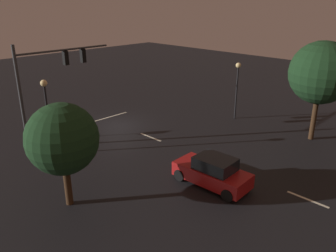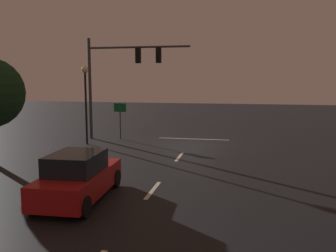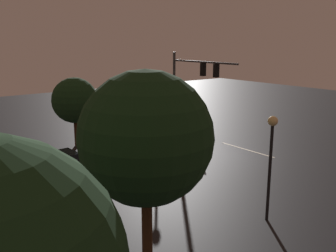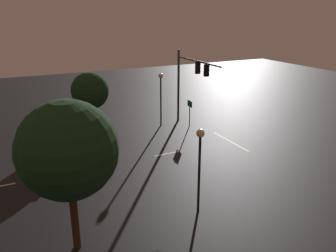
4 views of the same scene
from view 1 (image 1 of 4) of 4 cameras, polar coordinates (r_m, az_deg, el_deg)
name	(u,v)px [view 1 (image 1 of 4)]	position (r m, az deg, el deg)	size (l,w,h in m)	color
ground_plane	(118,124)	(28.40, -8.41, 0.30)	(80.00, 80.00, 0.00)	black
traffic_signal_assembly	(49,73)	(25.23, -19.29, 8.34)	(7.22, 0.47, 7.05)	#383A3D
lane_dash_far	(151,137)	(25.51, -2.93, -1.88)	(2.20, 0.16, 0.01)	beige
lane_dash_mid	(215,163)	(21.84, 7.86, -6.10)	(2.20, 0.16, 0.01)	beige
lane_dash_near	(308,199)	(19.38, 22.39, -11.32)	(2.20, 0.16, 0.01)	beige
stop_bar	(104,119)	(29.93, -10.73, 1.23)	(5.00, 0.16, 0.01)	beige
car_approaching	(212,172)	(19.03, 7.47, -7.65)	(2.08, 4.44, 1.70)	maroon
street_lamp_left_kerb	(237,80)	(29.14, 11.57, 7.61)	(0.44, 0.44, 4.83)	black
street_lamp_right_kerb	(46,103)	(22.92, -19.75, 3.64)	(0.44, 0.44, 5.04)	black
route_sign	(53,114)	(26.01, -18.68, 1.86)	(0.90, 0.14, 2.60)	#383A3D
tree_left_near	(321,73)	(25.98, 24.32, 8.12)	(4.39, 4.39, 7.15)	#382314
tree_right_near	(62,139)	(16.75, -17.32, -2.12)	(3.47, 3.47, 5.30)	#382314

